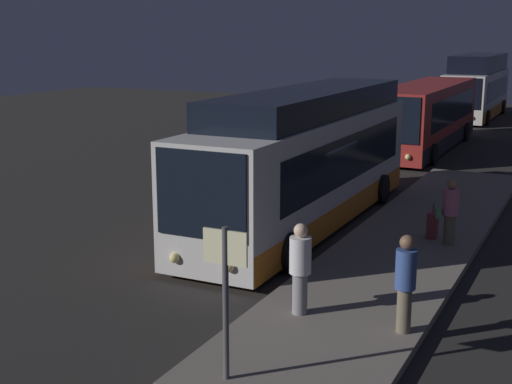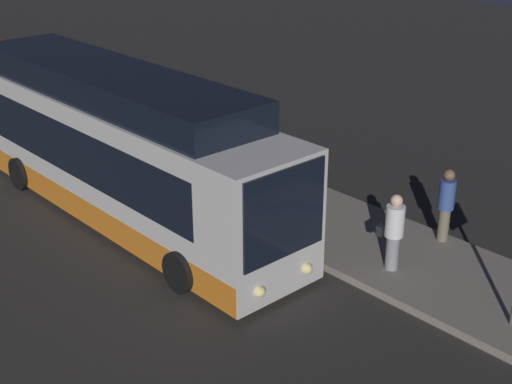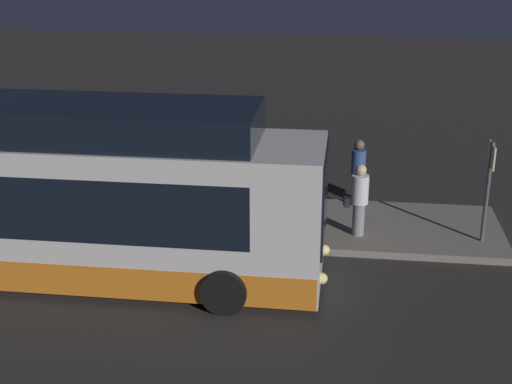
{
  "view_description": "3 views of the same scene",
  "coord_description": "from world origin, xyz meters",
  "px_view_note": "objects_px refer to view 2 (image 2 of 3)",
  "views": [
    {
      "loc": [
        18.57,
        7.63,
        5.65
      ],
      "look_at": [
        4.04,
        0.49,
        1.97
      ],
      "focal_mm": 50.0,
      "sensor_mm": 36.0,
      "label": 1
    },
    {
      "loc": [
        14.77,
        -9.32,
        8.31
      ],
      "look_at": [
        4.04,
        0.49,
        1.97
      ],
      "focal_mm": 50.0,
      "sensor_mm": 36.0,
      "label": 2
    },
    {
      "loc": [
        5.94,
        -14.01,
        7.34
      ],
      "look_at": [
        4.04,
        0.49,
        1.97
      ],
      "focal_mm": 50.0,
      "sensor_mm": 36.0,
      "label": 3
    }
  ],
  "objects_px": {
    "bus_lead": "(121,152)",
    "suitcase": "(243,166)",
    "passenger_waiting": "(446,202)",
    "passenger_boarding": "(266,147)",
    "passenger_with_bags": "(394,230)"
  },
  "relations": [
    {
      "from": "bus_lead",
      "to": "passenger_waiting",
      "type": "bearing_deg",
      "value": 34.81
    },
    {
      "from": "bus_lead",
      "to": "suitcase",
      "type": "bearing_deg",
      "value": 83.5
    },
    {
      "from": "passenger_waiting",
      "to": "passenger_with_bags",
      "type": "relative_size",
      "value": 1.02
    },
    {
      "from": "passenger_waiting",
      "to": "passenger_with_bags",
      "type": "height_order",
      "value": "passenger_waiting"
    },
    {
      "from": "bus_lead",
      "to": "passenger_with_bags",
      "type": "relative_size",
      "value": 6.59
    },
    {
      "from": "bus_lead",
      "to": "passenger_waiting",
      "type": "relative_size",
      "value": 6.49
    },
    {
      "from": "bus_lead",
      "to": "suitcase",
      "type": "distance_m",
      "value": 4.09
    },
    {
      "from": "bus_lead",
      "to": "passenger_waiting",
      "type": "xyz_separation_m",
      "value": [
        6.84,
        4.76,
        -0.61
      ]
    },
    {
      "from": "bus_lead",
      "to": "suitcase",
      "type": "xyz_separation_m",
      "value": [
        0.44,
        3.86,
        -1.28
      ]
    },
    {
      "from": "passenger_boarding",
      "to": "passenger_with_bags",
      "type": "bearing_deg",
      "value": 143.64
    },
    {
      "from": "passenger_with_bags",
      "to": "passenger_boarding",
      "type": "bearing_deg",
      "value": 65.56
    },
    {
      "from": "passenger_waiting",
      "to": "suitcase",
      "type": "bearing_deg",
      "value": -170.52
    },
    {
      "from": "passenger_waiting",
      "to": "passenger_with_bags",
      "type": "xyz_separation_m",
      "value": [
        0.02,
        -2.07,
        -0.04
      ]
    },
    {
      "from": "passenger_with_bags",
      "to": "suitcase",
      "type": "distance_m",
      "value": 6.55
    },
    {
      "from": "passenger_boarding",
      "to": "passenger_with_bags",
      "type": "relative_size",
      "value": 0.95
    }
  ]
}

